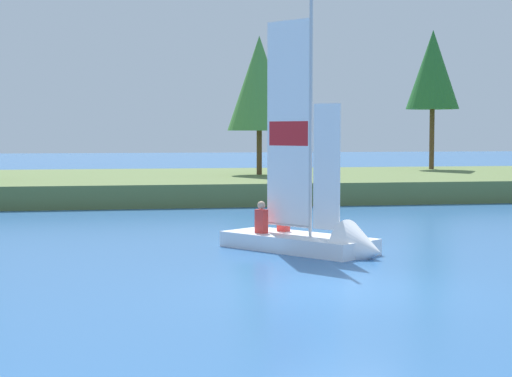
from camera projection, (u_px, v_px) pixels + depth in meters
ground_plane at (343, 289)px, 16.03m from camera, size 200.00×200.00×0.00m
shore_bank at (200, 185)px, 39.81m from camera, size 80.00×14.14×0.90m
shoreline_tree_midleft at (259, 83)px, 39.79m from camera, size 2.96×2.96×6.42m
shoreline_tree_centre at (433, 70)px, 45.48m from camera, size 2.80×2.80×7.35m
sailboat at (322, 237)px, 20.61m from camera, size 3.81×4.40×6.73m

